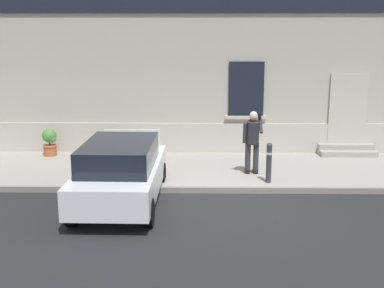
% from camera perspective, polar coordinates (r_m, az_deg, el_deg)
% --- Properties ---
extents(ground_plane, '(80.00, 80.00, 0.00)m').
position_cam_1_polar(ground_plane, '(11.30, 4.01, -7.28)').
color(ground_plane, '#232326').
extents(sidewalk, '(24.00, 3.60, 0.15)m').
position_cam_1_polar(sidewalk, '(13.94, 3.40, -3.02)').
color(sidewalk, '#99968E').
rests_on(sidewalk, ground).
extents(curb_edge, '(24.00, 0.12, 0.15)m').
position_cam_1_polar(curb_edge, '(12.16, 3.78, -5.42)').
color(curb_edge, gray).
rests_on(curb_edge, ground).
extents(building_facade, '(24.00, 1.52, 7.50)m').
position_cam_1_polar(building_facade, '(15.89, 3.22, 12.28)').
color(building_facade, '#B2AD9E').
rests_on(building_facade, ground).
extents(entrance_stoop, '(1.76, 0.64, 0.32)m').
position_cam_1_polar(entrance_stoop, '(16.05, 17.76, -0.73)').
color(entrance_stoop, '#9E998E').
rests_on(entrance_stoop, sidewalk).
extents(hatchback_car_white, '(1.85, 4.09, 1.50)m').
position_cam_1_polar(hatchback_car_white, '(11.31, -8.37, -3.16)').
color(hatchback_car_white, white).
rests_on(hatchback_car_white, ground).
extents(bollard_near_person, '(0.15, 0.15, 1.04)m').
position_cam_1_polar(bollard_near_person, '(12.48, 9.06, -2.02)').
color(bollard_near_person, '#333338').
rests_on(bollard_near_person, sidewalk).
extents(bollard_far_left, '(0.15, 0.15, 1.04)m').
position_cam_1_polar(bollard_far_left, '(12.61, -10.64, -1.93)').
color(bollard_far_left, '#333338').
rests_on(bollard_far_left, sidewalk).
extents(person_on_phone, '(0.51, 0.51, 1.74)m').
position_cam_1_polar(person_on_phone, '(13.08, 7.15, 0.69)').
color(person_on_phone, '#2D2D33').
rests_on(person_on_phone, sidewalk).
extents(planter_terracotta, '(0.44, 0.44, 0.86)m').
position_cam_1_polar(planter_terracotta, '(15.73, -16.41, 0.30)').
color(planter_terracotta, '#B25B38').
rests_on(planter_terracotta, sidewalk).
extents(planter_charcoal, '(0.44, 0.44, 0.86)m').
position_cam_1_polar(planter_charcoal, '(15.15, -9.89, 0.17)').
color(planter_charcoal, '#2D2D30').
rests_on(planter_charcoal, sidewalk).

